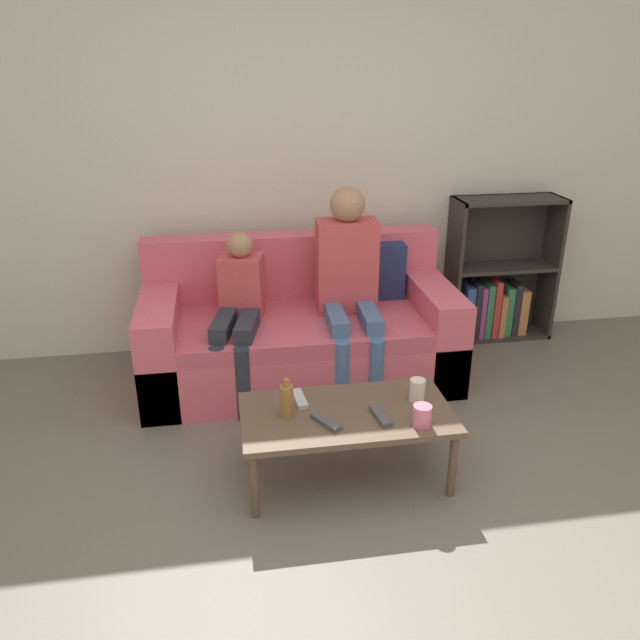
{
  "coord_description": "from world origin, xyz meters",
  "views": [
    {
      "loc": [
        -0.54,
        -1.7,
        1.89
      ],
      "look_at": [
        -0.06,
        1.25,
        0.61
      ],
      "focal_mm": 35.0,
      "sensor_mm": 36.0,
      "label": 1
    }
  ],
  "objects_px": {
    "person_child": "(239,307)",
    "tv_remote_1": "(300,399)",
    "tv_remote_0": "(326,422)",
    "cup_far": "(417,390)",
    "coffee_table": "(347,418)",
    "bottle": "(287,400)",
    "person_adult": "(348,275)",
    "cup_near": "(422,416)",
    "couch": "(300,333)",
    "tv_remote_2": "(380,416)",
    "bookshelf": "(494,285)"
  },
  "relations": [
    {
      "from": "person_child",
      "to": "tv_remote_1",
      "type": "relative_size",
      "value": 5.45
    },
    {
      "from": "tv_remote_0",
      "to": "cup_far",
      "type": "bearing_deg",
      "value": -14.21
    },
    {
      "from": "coffee_table",
      "to": "cup_far",
      "type": "xyz_separation_m",
      "value": [
        0.35,
        0.05,
        0.09
      ]
    },
    {
      "from": "tv_remote_0",
      "to": "bottle",
      "type": "relative_size",
      "value": 0.9
    },
    {
      "from": "cup_far",
      "to": "bottle",
      "type": "height_order",
      "value": "bottle"
    },
    {
      "from": "person_adult",
      "to": "cup_near",
      "type": "bearing_deg",
      "value": -83.02
    },
    {
      "from": "tv_remote_0",
      "to": "coffee_table",
      "type": "bearing_deg",
      "value": 7.12
    },
    {
      "from": "couch",
      "to": "tv_remote_1",
      "type": "relative_size",
      "value": 10.85
    },
    {
      "from": "couch",
      "to": "tv_remote_2",
      "type": "height_order",
      "value": "couch"
    },
    {
      "from": "cup_near",
      "to": "tv_remote_2",
      "type": "height_order",
      "value": "cup_near"
    },
    {
      "from": "person_adult",
      "to": "tv_remote_1",
      "type": "bearing_deg",
      "value": -113.48
    },
    {
      "from": "coffee_table",
      "to": "person_adult",
      "type": "bearing_deg",
      "value": 78.15
    },
    {
      "from": "cup_near",
      "to": "tv_remote_1",
      "type": "bearing_deg",
      "value": 149.75
    },
    {
      "from": "cup_near",
      "to": "bottle",
      "type": "height_order",
      "value": "bottle"
    },
    {
      "from": "couch",
      "to": "person_child",
      "type": "bearing_deg",
      "value": -161.5
    },
    {
      "from": "tv_remote_1",
      "to": "tv_remote_2",
      "type": "xyz_separation_m",
      "value": [
        0.34,
        -0.21,
        0.0
      ]
    },
    {
      "from": "couch",
      "to": "cup_far",
      "type": "relative_size",
      "value": 17.22
    },
    {
      "from": "tv_remote_1",
      "to": "tv_remote_2",
      "type": "bearing_deg",
      "value": -36.52
    },
    {
      "from": "person_adult",
      "to": "cup_near",
      "type": "xyz_separation_m",
      "value": [
        0.1,
        -1.16,
        -0.27
      ]
    },
    {
      "from": "couch",
      "to": "person_adult",
      "type": "relative_size",
      "value": 1.58
    },
    {
      "from": "tv_remote_2",
      "to": "bottle",
      "type": "distance_m",
      "value": 0.43
    },
    {
      "from": "tv_remote_2",
      "to": "person_child",
      "type": "bearing_deg",
      "value": 111.94
    },
    {
      "from": "tv_remote_1",
      "to": "tv_remote_0",
      "type": "bearing_deg",
      "value": -72.76
    },
    {
      "from": "person_child",
      "to": "bottle",
      "type": "distance_m",
      "value": 0.96
    },
    {
      "from": "bookshelf",
      "to": "person_child",
      "type": "height_order",
      "value": "bookshelf"
    },
    {
      "from": "couch",
      "to": "tv_remote_1",
      "type": "bearing_deg",
      "value": -97.74
    },
    {
      "from": "tv_remote_2",
      "to": "bottle",
      "type": "relative_size",
      "value": 0.92
    },
    {
      "from": "tv_remote_0",
      "to": "bottle",
      "type": "height_order",
      "value": "bottle"
    },
    {
      "from": "coffee_table",
      "to": "tv_remote_0",
      "type": "bearing_deg",
      "value": -142.36
    },
    {
      "from": "coffee_table",
      "to": "bottle",
      "type": "distance_m",
      "value": 0.3
    },
    {
      "from": "coffee_table",
      "to": "person_child",
      "type": "distance_m",
      "value": 1.07
    },
    {
      "from": "person_adult",
      "to": "person_child",
      "type": "distance_m",
      "value": 0.68
    },
    {
      "from": "person_adult",
      "to": "tv_remote_2",
      "type": "bearing_deg",
      "value": -91.51
    },
    {
      "from": "cup_far",
      "to": "tv_remote_1",
      "type": "height_order",
      "value": "cup_far"
    },
    {
      "from": "coffee_table",
      "to": "tv_remote_1",
      "type": "relative_size",
      "value": 5.66
    },
    {
      "from": "coffee_table",
      "to": "tv_remote_1",
      "type": "distance_m",
      "value": 0.25
    },
    {
      "from": "tv_remote_0",
      "to": "tv_remote_1",
      "type": "distance_m",
      "value": 0.24
    },
    {
      "from": "cup_far",
      "to": "tv_remote_2",
      "type": "bearing_deg",
      "value": -149.03
    },
    {
      "from": "person_adult",
      "to": "tv_remote_2",
      "type": "relative_size",
      "value": 6.8
    },
    {
      "from": "bookshelf",
      "to": "cup_near",
      "type": "distance_m",
      "value": 1.95
    },
    {
      "from": "bottle",
      "to": "person_child",
      "type": "bearing_deg",
      "value": 100.51
    },
    {
      "from": "bookshelf",
      "to": "coffee_table",
      "type": "bearing_deg",
      "value": -132.93
    },
    {
      "from": "couch",
      "to": "person_adult",
      "type": "bearing_deg",
      "value": -15.52
    },
    {
      "from": "coffee_table",
      "to": "couch",
      "type": "bearing_deg",
      "value": 94.01
    },
    {
      "from": "coffee_table",
      "to": "person_child",
      "type": "bearing_deg",
      "value": 115.47
    },
    {
      "from": "cup_near",
      "to": "bookshelf",
      "type": "bearing_deg",
      "value": 57.09
    },
    {
      "from": "tv_remote_2",
      "to": "bottle",
      "type": "xyz_separation_m",
      "value": [
        -0.42,
        0.09,
        0.07
      ]
    },
    {
      "from": "cup_near",
      "to": "tv_remote_2",
      "type": "bearing_deg",
      "value": 151.99
    },
    {
      "from": "person_adult",
      "to": "tv_remote_1",
      "type": "distance_m",
      "value": 1.0
    },
    {
      "from": "cup_far",
      "to": "tv_remote_0",
      "type": "distance_m",
      "value": 0.49
    }
  ]
}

